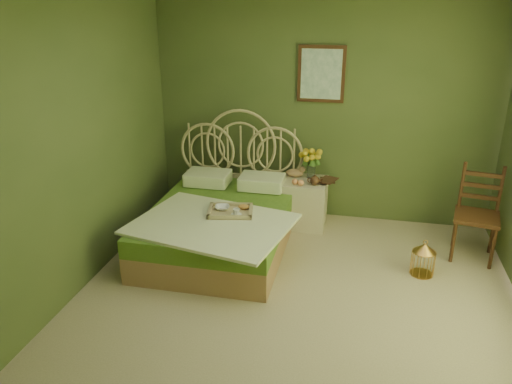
% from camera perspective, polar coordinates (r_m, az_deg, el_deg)
% --- Properties ---
extents(floor, '(4.50, 4.50, 0.00)m').
position_cam_1_polar(floor, '(4.44, 3.97, -14.14)').
color(floor, '#C1AD8B').
rests_on(floor, ground).
extents(wall_back, '(4.00, 0.00, 4.00)m').
position_cam_1_polar(wall_back, '(5.99, 7.58, 8.98)').
color(wall_back, '#586435').
rests_on(wall_back, floor).
extents(wall_left, '(0.00, 4.50, 4.50)m').
position_cam_1_polar(wall_left, '(4.54, -21.43, 3.54)').
color(wall_left, '#586435').
rests_on(wall_left, floor).
extents(wall_art, '(0.54, 0.04, 0.64)m').
position_cam_1_polar(wall_art, '(5.88, 7.47, 13.22)').
color(wall_art, '#39250F').
rests_on(wall_art, wall_back).
extents(bed, '(1.69, 2.13, 1.32)m').
position_cam_1_polar(bed, '(5.46, -3.99, -3.34)').
color(bed, '#A67A53').
rests_on(bed, floor).
extents(nightstand, '(0.51, 0.51, 0.99)m').
position_cam_1_polar(nightstand, '(5.97, 5.65, -0.52)').
color(nightstand, beige).
rests_on(nightstand, floor).
extents(chair, '(0.51, 0.51, 0.98)m').
position_cam_1_polar(chair, '(5.66, 23.90, -1.57)').
color(chair, '#39250F').
rests_on(chair, floor).
extents(birdcage, '(0.22, 0.22, 0.34)m').
position_cam_1_polar(birdcage, '(5.22, 18.56, -7.32)').
color(birdcage, '#BE853C').
rests_on(birdcage, floor).
extents(book_lower, '(0.19, 0.24, 0.02)m').
position_cam_1_polar(book_lower, '(5.88, 7.42, 1.32)').
color(book_lower, '#381E0F').
rests_on(book_lower, nightstand).
extents(book_upper, '(0.25, 0.29, 0.02)m').
position_cam_1_polar(book_upper, '(5.87, 7.43, 1.52)').
color(book_upper, '#472819').
rests_on(book_upper, nightstand).
extents(cereal_bowl, '(0.19, 0.19, 0.04)m').
position_cam_1_polar(cereal_bowl, '(5.20, -3.87, -1.79)').
color(cereal_bowl, white).
rests_on(cereal_bowl, bed).
extents(coffee_cup, '(0.09, 0.09, 0.07)m').
position_cam_1_polar(coffee_cup, '(5.05, -2.26, -2.29)').
color(coffee_cup, white).
rests_on(coffee_cup, bed).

